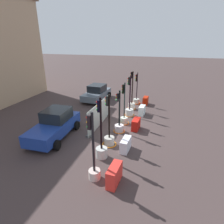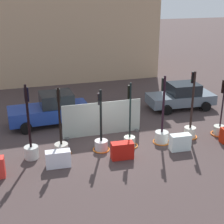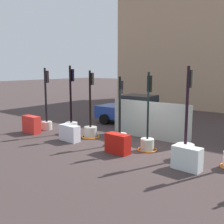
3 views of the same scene
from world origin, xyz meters
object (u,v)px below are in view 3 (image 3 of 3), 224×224
at_px(traffic_light_5, 185,144).
at_px(construction_barrier_1, 69,133).
at_px(traffic_light_4, 147,137).
at_px(construction_barrier_3, 187,158).
at_px(traffic_light_0, 47,116).
at_px(construction_barrier_2, 118,144).
at_px(traffic_light_3, 120,133).
at_px(car_blue_estate, 134,111).
at_px(traffic_light_1, 71,121).
at_px(traffic_light_2, 91,127).
at_px(construction_barrier_0, 31,124).

height_order(traffic_light_5, construction_barrier_1, traffic_light_5).
height_order(traffic_light_4, construction_barrier_3, traffic_light_4).
bearing_deg(traffic_light_0, construction_barrier_3, -6.35).
bearing_deg(construction_barrier_2, traffic_light_5, 22.75).
xyz_separation_m(traffic_light_4, construction_barrier_3, (2.22, -1.09, -0.15)).
bearing_deg(construction_barrier_1, traffic_light_5, 9.88).
relative_size(traffic_light_3, traffic_light_5, 0.87).
xyz_separation_m(traffic_light_0, construction_barrier_3, (8.70, -0.97, -0.39)).
distance_m(traffic_light_3, construction_barrier_3, 3.84).
xyz_separation_m(traffic_light_5, construction_barrier_3, (0.51, -1.02, -0.17)).
relative_size(traffic_light_3, traffic_light_4, 0.94).
bearing_deg(traffic_light_4, traffic_light_3, -179.94).
distance_m(traffic_light_4, construction_barrier_1, 3.82).
relative_size(traffic_light_5, car_blue_estate, 0.77).
relative_size(construction_barrier_3, car_blue_estate, 0.22).
distance_m(construction_barrier_1, construction_barrier_2, 2.94).
distance_m(traffic_light_1, construction_barrier_1, 1.60).
height_order(traffic_light_2, traffic_light_3, traffic_light_2).
height_order(traffic_light_5, construction_barrier_2, traffic_light_5).
distance_m(construction_barrier_0, construction_barrier_3, 8.72).
relative_size(traffic_light_1, traffic_light_5, 1.01).
bearing_deg(construction_barrier_2, construction_barrier_3, 0.11).
distance_m(traffic_light_1, construction_barrier_2, 4.21).
xyz_separation_m(traffic_light_3, construction_barrier_1, (-2.22, -1.01, -0.13)).
relative_size(construction_barrier_0, construction_barrier_2, 1.11).
xyz_separation_m(traffic_light_0, construction_barrier_0, (-0.02, -1.01, -0.34)).
xyz_separation_m(traffic_light_0, construction_barrier_2, (5.73, -0.97, -0.40)).
relative_size(traffic_light_3, construction_barrier_1, 2.75).
relative_size(traffic_light_0, construction_barrier_3, 3.39).
relative_size(traffic_light_2, construction_barrier_3, 3.27).
height_order(traffic_light_5, construction_barrier_0, traffic_light_5).
xyz_separation_m(traffic_light_1, traffic_light_3, (3.30, -0.14, -0.17)).
bearing_deg(traffic_light_4, car_blue_estate, 130.20).
bearing_deg(construction_barrier_1, traffic_light_0, 162.44).
bearing_deg(traffic_light_4, traffic_light_2, 177.81).
xyz_separation_m(traffic_light_2, construction_barrier_3, (5.59, -1.22, -0.12)).
distance_m(construction_barrier_1, car_blue_estate, 5.03).
distance_m(traffic_light_0, construction_barrier_2, 5.83).
height_order(traffic_light_4, car_blue_estate, traffic_light_4).
relative_size(traffic_light_2, traffic_light_5, 0.94).
relative_size(traffic_light_1, traffic_light_2, 1.07).
distance_m(traffic_light_5, construction_barrier_3, 1.16).
distance_m(traffic_light_4, traffic_light_5, 1.71).
relative_size(construction_barrier_2, car_blue_estate, 0.23).
bearing_deg(construction_barrier_2, traffic_light_0, 170.36).
bearing_deg(car_blue_estate, traffic_light_5, -38.62).
relative_size(traffic_light_4, construction_barrier_3, 3.23).
distance_m(traffic_light_4, car_blue_estate, 5.24).
height_order(traffic_light_0, construction_barrier_3, traffic_light_0).
height_order(traffic_light_4, construction_barrier_2, traffic_light_4).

